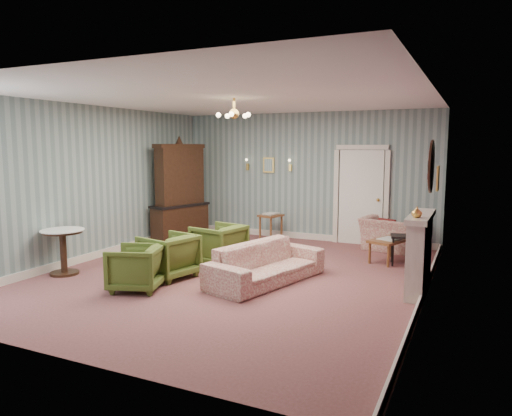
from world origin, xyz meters
The scene contains 27 objects.
floor centered at (0.00, 0.00, 0.00)m, with size 7.00×7.00×0.00m, color brown.
ceiling centered at (0.00, 0.00, 2.90)m, with size 7.00×7.00×0.00m, color white.
wall_back centered at (0.00, 3.50, 1.45)m, with size 6.00×6.00×0.00m, color slate.
wall_front centered at (0.00, -3.50, 1.45)m, with size 6.00×6.00×0.00m, color slate.
wall_left centered at (-3.00, 0.00, 1.45)m, with size 7.00×7.00×0.00m, color slate.
wall_right centered at (3.00, 0.00, 1.45)m, with size 7.00×7.00×0.00m, color slate.
wall_right_floral centered at (2.98, 0.00, 1.45)m, with size 7.00×7.00×0.00m, color #A55267.
door centered at (1.30, 3.46, 1.08)m, with size 1.12×0.12×2.16m, color white, non-canonical shape.
olive_chair_a centered at (-0.98, -1.32, 0.37)m, with size 0.72×0.67×0.74m, color #495E21.
olive_chair_b centered at (-0.94, -0.54, 0.40)m, with size 0.77×0.72×0.79m, color #495E21.
olive_chair_c centered at (-0.61, 0.54, 0.41)m, with size 0.79×0.74×0.82m, color #495E21.
sofa_chintz centered at (0.62, -0.12, 0.41)m, with size 2.11×0.62×0.82m, color #923B3C.
wingback_chair centered at (2.01, 3.09, 0.46)m, with size 1.06×0.69×0.92m, color #923B3C.
dresser centered at (-2.47, 2.06, 1.16)m, with size 0.48×1.39×2.32m, color black, non-canonical shape.
fireplace centered at (2.86, 0.40, 0.58)m, with size 0.30×1.40×1.16m, color beige, non-canonical shape.
mantel_vase centered at (2.84, 0.00, 1.23)m, with size 0.15×0.15×0.15m, color gold.
oval_mirror centered at (2.96, 0.40, 1.85)m, with size 0.04×0.76×0.84m, color white, non-canonical shape.
framed_print centered at (2.97, 1.75, 1.60)m, with size 0.04×0.34×0.42m, color gold, non-canonical shape.
coffee_table centered at (2.17, 2.05, 0.22)m, with size 0.48×0.86×0.44m, color brown, non-canonical shape.
side_table_black centered at (2.39, 1.90, 0.28)m, with size 0.37×0.37×0.55m, color black, non-canonical shape.
pedestal_table centered at (-2.64, -1.14, 0.39)m, with size 0.71×0.71×0.77m, color black, non-canonical shape.
nesting_table centered at (-0.60, 2.92, 0.33)m, with size 0.40×0.51×0.66m, color brown, non-canonical shape.
gilt_mirror_back centered at (-0.90, 3.46, 1.70)m, with size 0.28×0.06×0.36m, color gold, non-canonical shape.
sconce_left centered at (-1.45, 3.44, 1.70)m, with size 0.16×0.12×0.30m, color gold, non-canonical shape.
sconce_right centered at (-0.35, 3.44, 1.70)m, with size 0.16×0.12×0.30m, color gold, non-canonical shape.
chandelier centered at (0.00, 0.00, 2.63)m, with size 0.56×0.56×0.36m, color gold, non-canonical shape.
burgundy_cushion centered at (1.96, 2.94, 0.48)m, with size 0.38×0.10×0.38m, color #5E1817.
Camera 1 is at (3.56, -6.81, 2.13)m, focal length 33.26 mm.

